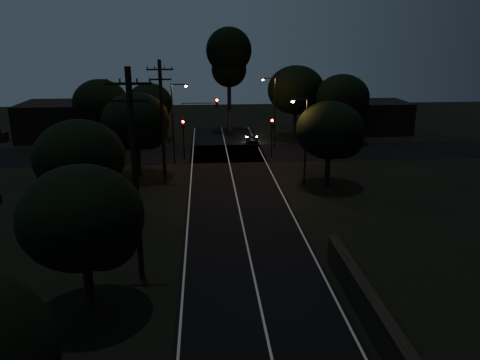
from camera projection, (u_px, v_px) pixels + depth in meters
road_surface at (234, 183)px, 40.91m from camera, size 60.00×70.00×0.03m
utility_pole_mid at (135, 174)px, 23.41m from camera, size 2.20×0.30×11.00m
utility_pole_far at (162, 120)px, 39.67m from camera, size 2.20×0.30×10.50m
tree_left_b at (86, 220)px, 20.66m from camera, size 5.53×5.53×7.03m
tree_left_c at (83, 160)px, 29.94m from camera, size 5.81×5.81×7.34m
tree_left_d at (138, 123)px, 41.45m from camera, size 6.03×6.03×7.65m
tree_far_nw at (151, 103)px, 56.80m from camera, size 5.45×5.45×6.90m
tree_far_w at (102, 104)px, 52.43m from camera, size 6.09×6.09×7.77m
tree_far_ne at (298, 91)px, 57.74m from camera, size 7.05×7.05×8.92m
tree_far_e at (344, 98)px, 55.43m from camera, size 6.35×6.35×8.06m
tree_right_a at (332, 132)px, 38.96m from camera, size 5.68×5.68×7.23m
tall_pine at (229, 57)px, 60.84m from camera, size 5.94×5.94×13.49m
building_left at (64, 120)px, 58.64m from camera, size 10.00×8.00×4.40m
building_right at (372, 116)px, 62.65m from camera, size 9.00×7.00×4.00m
signal_left at (183, 132)px, 48.17m from camera, size 0.28×0.35×4.10m
signal_right at (272, 131)px, 48.86m from camera, size 0.28×0.35×4.10m
signal_mast at (199, 117)px, 47.85m from camera, size 3.70×0.35×6.25m
streetlight_a at (175, 118)px, 45.69m from camera, size 1.66×0.26×8.00m
streetlight_b at (273, 108)px, 52.20m from camera, size 1.66×0.26×8.00m
streetlight_c at (304, 136)px, 38.99m from camera, size 1.46×0.26×7.50m
car at (252, 140)px, 55.15m from camera, size 1.50×3.45×1.16m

